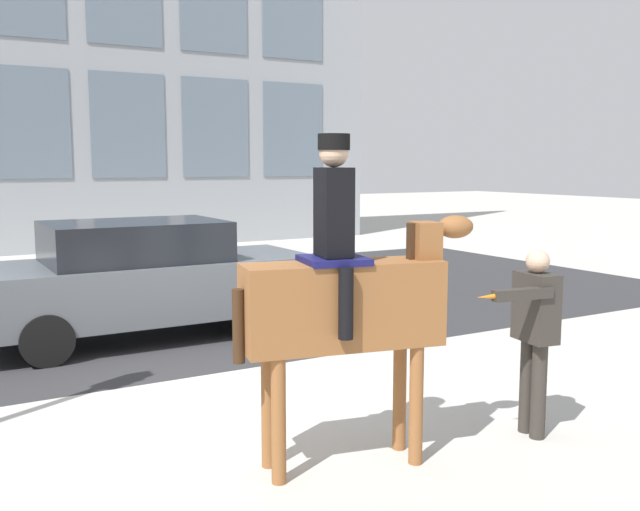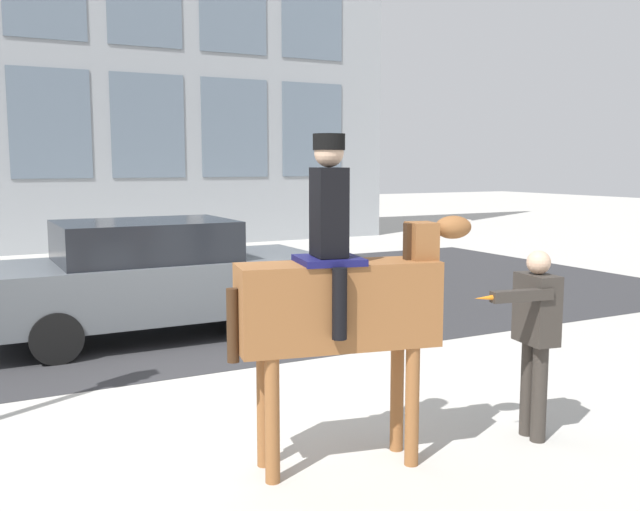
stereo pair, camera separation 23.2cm
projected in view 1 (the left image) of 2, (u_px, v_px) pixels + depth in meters
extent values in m
plane|color=#B2AFA8|center=(224.00, 387.00, 7.55)|extent=(80.00, 80.00, 0.00)
cube|color=#2D2D30|center=(113.00, 308.00, 11.63)|extent=(20.22, 8.50, 0.01)
cube|color=slate|center=(29.00, 123.00, 18.14)|extent=(2.03, 0.02, 2.83)
cube|color=slate|center=(128.00, 126.00, 19.40)|extent=(2.03, 0.02, 2.83)
cube|color=slate|center=(216.00, 128.00, 20.66)|extent=(2.03, 0.02, 2.83)
cube|color=slate|center=(293.00, 130.00, 21.92)|extent=(2.03, 0.02, 2.83)
cube|color=slate|center=(214.00, 1.00, 20.20)|extent=(2.03, 0.02, 2.83)
cube|color=slate|center=(293.00, 11.00, 21.46)|extent=(2.03, 0.02, 2.83)
cube|color=brown|center=(343.00, 305.00, 5.43)|extent=(1.60, 0.74, 0.66)
cylinder|color=brown|center=(400.00, 393.00, 5.85)|extent=(0.11, 0.11, 0.95)
cylinder|color=brown|center=(416.00, 405.00, 5.56)|extent=(0.11, 0.11, 0.95)
cylinder|color=brown|center=(268.00, 408.00, 5.51)|extent=(0.11, 0.11, 0.95)
cylinder|color=brown|center=(279.00, 421.00, 5.22)|extent=(0.11, 0.11, 0.95)
cube|color=brown|center=(424.00, 255.00, 5.60)|extent=(0.24, 0.28, 0.52)
cube|color=#382314|center=(410.00, 253.00, 5.56)|extent=(0.06, 0.09, 0.47)
ellipsoid|color=brown|center=(455.00, 227.00, 5.65)|extent=(0.34, 0.26, 0.18)
cube|color=silver|center=(466.00, 224.00, 5.68)|extent=(0.12, 0.07, 0.07)
cylinder|color=#382314|center=(238.00, 326.00, 5.19)|extent=(0.09, 0.09, 0.55)
cube|color=#14144C|center=(334.00, 260.00, 5.36)|extent=(0.55, 0.56, 0.05)
cube|color=black|center=(334.00, 212.00, 5.32)|extent=(0.28, 0.36, 0.66)
sphere|color=#D1A889|center=(334.00, 152.00, 5.26)|extent=(0.22, 0.22, 0.22)
cylinder|color=black|center=(334.00, 142.00, 5.25)|extent=(0.24, 0.24, 0.12)
cylinder|color=black|center=(322.00, 291.00, 5.65)|extent=(0.11, 0.11, 0.52)
cylinder|color=black|center=(346.00, 304.00, 5.15)|extent=(0.11, 0.11, 0.52)
cylinder|color=#332D28|center=(539.00, 391.00, 6.09)|extent=(0.13, 0.13, 0.84)
cylinder|color=#332D28|center=(527.00, 385.00, 6.24)|extent=(0.13, 0.13, 0.84)
cube|color=#332D28|center=(536.00, 307.00, 6.07)|extent=(0.28, 0.43, 0.59)
sphere|color=#D1A889|center=(538.00, 261.00, 6.02)|extent=(0.20, 0.20, 0.20)
cube|color=#332D28|center=(523.00, 294.00, 5.79)|extent=(0.56, 0.18, 0.09)
cone|color=orange|center=(486.00, 297.00, 5.67)|extent=(0.18, 0.07, 0.04)
cube|color=#51565B|center=(145.00, 287.00, 9.64)|extent=(4.55, 1.80, 0.74)
cube|color=black|center=(135.00, 241.00, 9.50)|extent=(2.28, 1.59, 0.53)
cylinder|color=black|center=(266.00, 315.00, 9.68)|extent=(0.62, 0.22, 0.62)
cylinder|color=black|center=(219.00, 295.00, 11.10)|extent=(0.62, 0.22, 0.62)
cylinder|color=black|center=(46.00, 340.00, 8.28)|extent=(0.62, 0.22, 0.62)
cylinder|color=black|center=(26.00, 314.00, 9.70)|extent=(0.62, 0.22, 0.62)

